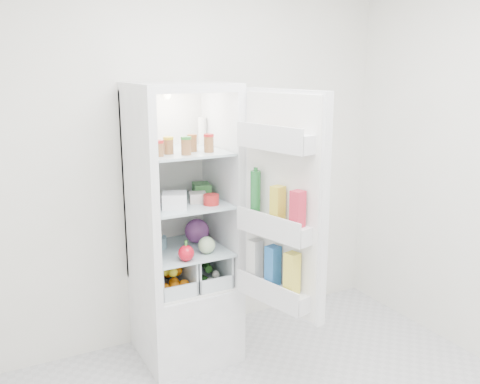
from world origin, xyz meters
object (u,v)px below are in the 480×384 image
refrigerator (181,257)px  red_cabbage (197,231)px  fridge_door (281,210)px  mushroom_bowl (155,242)px

refrigerator → red_cabbage: bearing=3.5°
refrigerator → fridge_door: refrigerator is taller
refrigerator → red_cabbage: 0.20m
refrigerator → fridge_door: (0.37, -0.63, 0.43)m
mushroom_bowl → fridge_door: (0.54, -0.67, 0.31)m
refrigerator → red_cabbage: size_ratio=11.20×
mushroom_bowl → fridge_door: bearing=-51.1°
refrigerator → red_cabbage: refrigerator is taller
red_cabbage → mushroom_bowl: red_cabbage is taller
refrigerator → mushroom_bowl: refrigerator is taller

